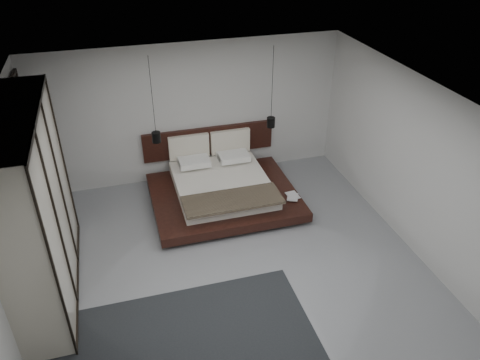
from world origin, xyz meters
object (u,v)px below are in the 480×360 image
object	(u,v)px
lattice_screen	(30,149)
wardrobe	(34,209)
bed	(222,187)
pendant_left	(156,137)
pendant_right	(271,122)

from	to	relation	value
lattice_screen	wardrobe	xyz separation A→B (m)	(0.25, -2.11, 0.11)
lattice_screen	bed	size ratio (longest dim) A/B	0.97
bed	lattice_screen	bearing A→B (deg)	170.64
bed	wardrobe	world-z (taller)	wardrobe
lattice_screen	pendant_left	world-z (taller)	pendant_left
bed	pendant_right	size ratio (longest dim) A/B	1.70
pendant_right	pendant_left	bearing A→B (deg)	-180.00
pendant_left	pendant_right	xyz separation A→B (m)	(2.21, 0.00, 0.02)
lattice_screen	pendant_left	distance (m)	2.17
bed	pendant_right	xyz separation A→B (m)	(1.11, 0.42, 1.04)
bed	wardrobe	xyz separation A→B (m)	(-3.02, -1.57, 1.12)
bed	pendant_left	xyz separation A→B (m)	(-1.11, 0.42, 1.03)
pendant_left	wardrobe	xyz separation A→B (m)	(-1.91, -1.99, 0.10)
pendant_left	bed	bearing A→B (deg)	-20.61
bed	wardrobe	bearing A→B (deg)	-152.51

